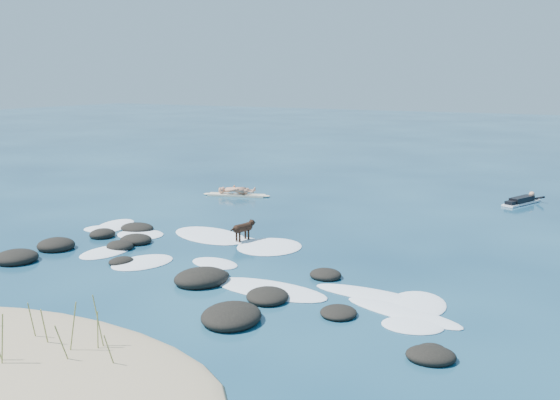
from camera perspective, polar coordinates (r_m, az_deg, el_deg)
The scene contains 8 objects.
ground at distance 18.84m, azimuth -2.95°, elevation -5.08°, with size 160.00×160.00×0.00m, color #0A2642.
sand_dune at distance 13.04m, azimuth -22.77°, elevation -13.61°, with size 9.00×4.40×0.60m, color #9E8966.
dune_grass at distance 12.87m, azimuth -22.46°, elevation -10.87°, with size 3.95×1.54×1.24m.
reef_rocks at distance 17.44m, azimuth -10.58°, elevation -6.26°, with size 13.70×6.75×0.50m.
breaking_foam at distance 18.46m, azimuth -4.35°, elevation -5.41°, with size 14.10×6.26×0.12m.
standing_surfer_rig at distance 27.99m, azimuth -4.01°, elevation 1.77°, with size 3.04×1.29×1.77m.
paddling_surfer_rig at distance 28.20m, azimuth 21.26°, elevation -0.04°, with size 1.51×2.45×0.43m.
dog at distance 20.23m, azimuth -3.33°, elevation -2.55°, with size 0.47×1.11×0.71m.
Camera 1 is at (9.52, -15.37, 5.28)m, focal length 40.00 mm.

